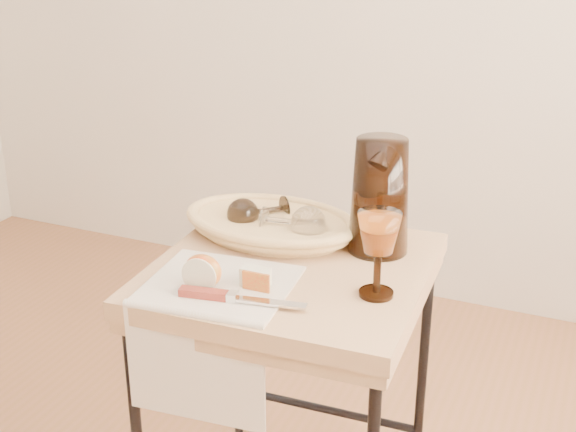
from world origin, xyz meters
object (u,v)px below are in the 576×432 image
at_px(goblet_lying_a, 261,211).
at_px(table_knife, 237,296).
at_px(goblet_lying_b, 289,222).
at_px(wine_goblet, 378,254).
at_px(side_table, 291,406).
at_px(bread_basket, 271,226).
at_px(tea_towel, 220,285).
at_px(pitcher, 380,196).
at_px(apple_half, 203,271).

relative_size(goblet_lying_a, table_knife, 0.49).
xyz_separation_m(goblet_lying_b, wine_goblet, (0.26, -0.16, 0.04)).
bearing_deg(goblet_lying_b, goblet_lying_a, 150.12).
bearing_deg(side_table, wine_goblet, -16.44).
distance_m(bread_basket, goblet_lying_a, 0.04).
xyz_separation_m(tea_towel, goblet_lying_b, (0.04, 0.25, 0.05)).
height_order(side_table, pitcher, pitcher).
distance_m(goblet_lying_a, wine_goblet, 0.40).
xyz_separation_m(side_table, pitcher, (0.14, 0.15, 0.49)).
distance_m(side_table, pitcher, 0.53).
xyz_separation_m(tea_towel, bread_basket, (-0.01, 0.27, 0.02)).
relative_size(bread_basket, pitcher, 1.25).
bearing_deg(goblet_lying_b, side_table, -70.18).
relative_size(side_table, pitcher, 2.45).
bearing_deg(table_knife, bread_basket, 93.57).
xyz_separation_m(tea_towel, apple_half, (-0.02, -0.03, 0.04)).
relative_size(bread_basket, wine_goblet, 2.10).
xyz_separation_m(goblet_lying_b, apple_half, (-0.07, -0.28, -0.01)).
bearing_deg(bread_basket, table_knife, -75.26).
bearing_deg(goblet_lying_a, side_table, 87.34).
bearing_deg(side_table, bread_basket, 130.22).
distance_m(wine_goblet, table_knife, 0.28).
xyz_separation_m(bread_basket, goblet_lying_a, (-0.03, 0.02, 0.03)).
relative_size(bread_basket, table_knife, 1.50).
bearing_deg(pitcher, apple_half, -112.81).
bearing_deg(side_table, goblet_lying_b, 116.07).
height_order(tea_towel, pitcher, pitcher).
bearing_deg(bread_basket, side_table, -48.33).
distance_m(bread_basket, wine_goblet, 0.37).
bearing_deg(goblet_lying_a, tea_towel, 51.53).
bearing_deg(wine_goblet, apple_half, -160.60).
xyz_separation_m(side_table, goblet_lying_a, (-0.14, 0.14, 0.41)).
bearing_deg(goblet_lying_a, pitcher, 134.07).
bearing_deg(tea_towel, bread_basket, 87.17).
bearing_deg(goblet_lying_a, bread_basket, 106.31).
xyz_separation_m(side_table, tea_towel, (-0.09, -0.15, 0.37)).
distance_m(goblet_lying_a, apple_half, 0.32).
distance_m(side_table, tea_towel, 0.41).
distance_m(tea_towel, goblet_lying_a, 0.30).
distance_m(goblet_lying_b, apple_half, 0.29).
bearing_deg(goblet_lying_b, apple_half, -109.60).
height_order(apple_half, table_knife, apple_half).
bearing_deg(goblet_lying_b, bread_basket, 151.95).
bearing_deg(bread_basket, goblet_lying_a, 154.88).
height_order(side_table, goblet_lying_a, goblet_lying_a).
relative_size(tea_towel, wine_goblet, 1.62).
distance_m(bread_basket, goblet_lying_b, 0.07).
bearing_deg(side_table, apple_half, -123.60).
bearing_deg(goblet_lying_b, wine_goblet, -38.75).
relative_size(bread_basket, apple_half, 4.79).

